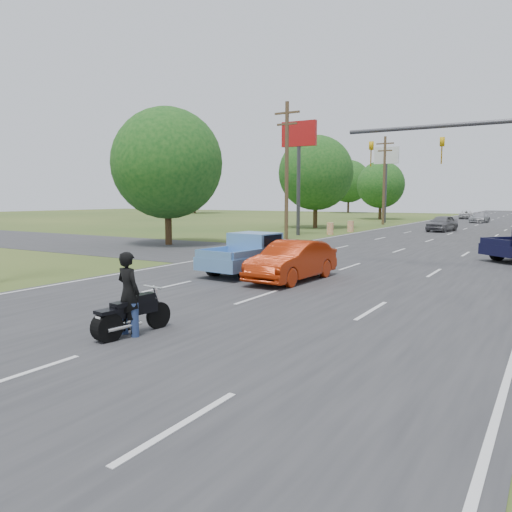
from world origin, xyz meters
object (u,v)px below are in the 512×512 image
Objects in this scene: motorcycle at (127,316)px; blue_pickup at (255,253)px; distant_car_white at (466,215)px; rider at (129,297)px; distant_car_grey at (442,223)px; distant_car_silver at (480,218)px; red_convertible at (292,261)px.

blue_pickup is at bearing 112.53° from motorcycle.
motorcycle is at bearing 85.41° from distant_car_white.
distant_car_grey is at bearing -80.53° from rider.
distant_car_grey is at bearing 99.46° from motorcycle.
distant_car_silver is (0.71, 19.55, -0.12)m from distant_car_grey.
distant_car_white is (-3.18, 11.18, -0.03)m from distant_car_silver.
blue_pickup is 61.21m from distant_car_white.
distant_car_grey is at bearing 87.20° from distant_car_white.
blue_pickup is at bearing -67.37° from rider.
red_convertible is 8.51m from motorcycle.
red_convertible is at bearing -83.92° from distant_car_silver.
rider is at bearing 85.42° from distant_car_white.
red_convertible is 1.03× the size of distant_car_silver.
distant_car_silver is at bearing 92.78° from red_convertible.
rider is 0.41× the size of distant_car_white.
motorcycle is 1.14× the size of rider.
red_convertible is 8.46m from rider.
blue_pickup is 1.18× the size of distant_car_grey.
distant_car_silver is (0.00, 51.00, -0.11)m from red_convertible.
blue_pickup reaches higher than distant_car_silver.
motorcycle is at bearing -69.85° from blue_pickup.
red_convertible reaches higher than distant_car_silver.
blue_pickup is 30.51m from distant_car_grey.
blue_pickup is (-2.17, 0.98, 0.10)m from red_convertible.
red_convertible is 0.87× the size of blue_pickup.
rider reaches higher than red_convertible.
distant_car_silver is at bearing 93.18° from blue_pickup.
distant_car_white is at bearing 103.79° from distant_car_grey.
blue_pickup is at bearing -86.41° from distant_car_silver.
rider reaches higher than distant_car_grey.
blue_pickup is at bearing 83.56° from distant_car_white.
red_convertible is 62.26m from distant_car_white.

